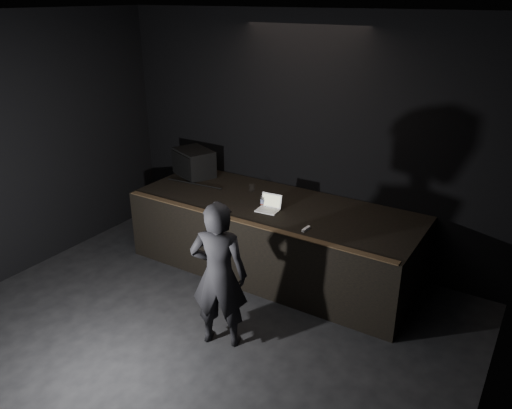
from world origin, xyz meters
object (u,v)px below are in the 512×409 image
object	(u,v)px
laptop	(269,206)
person	(219,275)
stage_riser	(274,237)
stage_monitor	(194,163)
beer_can	(263,202)

from	to	relation	value
laptop	person	world-z (taller)	person
stage_riser	laptop	world-z (taller)	laptop
stage_riser	stage_monitor	size ratio (longest dim) A/B	5.30
person	beer_can	bearing A→B (deg)	-96.88
stage_monitor	person	xyz separation A→B (m)	(1.99, -2.09, -0.35)
laptop	person	size ratio (longest dim) A/B	0.18
beer_can	person	xyz separation A→B (m)	(0.42, -1.59, -0.21)
laptop	beer_can	distance (m)	0.14
laptop	person	distance (m)	1.58
person	stage_riser	bearing A→B (deg)	-101.27
stage_monitor	laptop	distance (m)	1.80
laptop	beer_can	xyz separation A→B (m)	(-0.13, 0.05, 0.02)
stage_monitor	person	bearing A→B (deg)	-23.48
laptop	beer_can	size ratio (longest dim) A/B	2.19
stage_riser	stage_monitor	distance (m)	1.85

